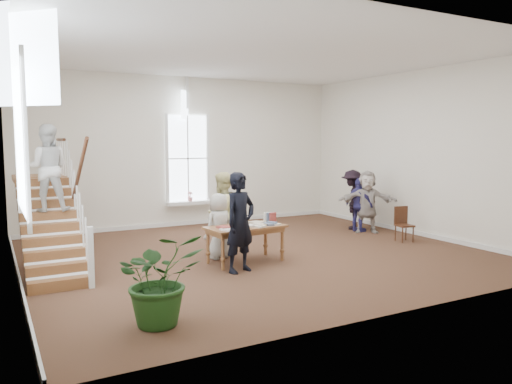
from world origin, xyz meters
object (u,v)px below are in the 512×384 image
police_officer (240,222)px  side_chair (403,222)px  woman_cluster_b (352,199)px  person_yellow (222,212)px  elderly_woman (219,226)px  woman_cluster_c (367,202)px  woman_cluster_a (359,205)px  library_table (246,230)px  floor_plant (160,279)px

police_officer → side_chair: (5.06, 0.71, -0.50)m
woman_cluster_b → side_chair: size_ratio=1.94×
person_yellow → elderly_woman: bearing=28.4°
side_chair → woman_cluster_c: bearing=101.4°
police_officer → woman_cluster_a: size_ratio=1.29×
library_table → woman_cluster_c: size_ratio=0.99×
library_table → floor_plant: floor_plant is taller
elderly_woman → library_table: bearing=103.7°
elderly_woman → woman_cluster_b: size_ratio=0.83×
library_table → person_yellow: 1.14m
side_chair → floor_plant: bearing=-148.7°
library_table → side_chair: size_ratio=1.94×
woman_cluster_a → woman_cluster_b: 0.47m
person_yellow → side_chair: size_ratio=2.08×
woman_cluster_c → police_officer: bearing=-123.3°
person_yellow → woman_cluster_a: bearing=156.2°
person_yellow → woman_cluster_a: 4.57m
elderly_woman → side_chair: elderly_woman is taller
police_officer → woman_cluster_a: bearing=6.3°
woman_cluster_b → woman_cluster_c: (0.00, -0.65, 0.01)m
side_chair → library_table: bearing=-168.3°
elderly_woman → police_officer: bearing=68.7°
person_yellow → floor_plant: person_yellow is taller
woman_cluster_a → woman_cluster_b: bearing=-25.4°
woman_cluster_c → woman_cluster_b: bearing=124.2°
side_chair → woman_cluster_a: bearing=105.4°
library_table → elderly_woman: (-0.36, 0.61, 0.02)m
person_yellow → floor_plant: bearing=24.1°
woman_cluster_b → woman_cluster_c: woman_cluster_c is taller
woman_cluster_a → person_yellow: bearing=85.4°
elderly_woman → side_chair: 5.00m
police_officer → elderly_woman: size_ratio=1.37×
library_table → elderly_woman: elderly_woman is taller
woman_cluster_a → side_chair: size_ratio=1.72×
woman_cluster_a → floor_plant: 8.40m
floor_plant → woman_cluster_a: bearing=30.9°
police_officer → woman_cluster_c: 5.46m
woman_cluster_a → floor_plant: (-7.21, -4.31, -0.11)m
elderly_woman → woman_cluster_b: (4.95, 1.49, 0.15)m
person_yellow → woman_cluster_a: person_yellow is taller
woman_cluster_b → floor_plant: woman_cluster_b is taller
elderly_woman → woman_cluster_c: woman_cluster_c is taller
woman_cluster_b → library_table: bearing=-27.1°
library_table → side_chair: (4.60, 0.07, -0.21)m
police_officer → floor_plant: police_officer is taller
woman_cluster_b → woman_cluster_c: bearing=38.3°
floor_plant → elderly_woman: bearing=54.1°
person_yellow → woman_cluster_b: 4.75m
elderly_woman → side_chair: size_ratio=1.61×
police_officer → woman_cluster_c: bearing=3.9°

